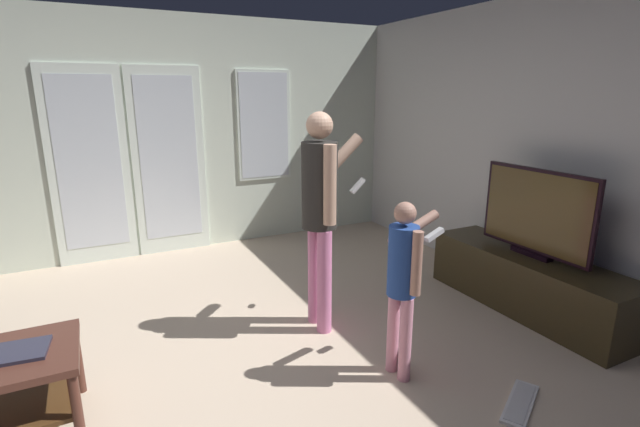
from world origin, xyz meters
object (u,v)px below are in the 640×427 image
at_px(person_adult, 321,203).
at_px(person_child, 404,274).
at_px(loose_keyboard, 520,403).
at_px(tv_stand, 528,282).
at_px(flat_screen_tv, 536,213).
at_px(laptop_closed, 11,353).

distance_m(person_adult, person_child, 0.85).
bearing_deg(person_adult, loose_keyboard, -66.07).
relative_size(tv_stand, loose_keyboard, 3.77).
height_order(flat_screen_tv, person_child, flat_screen_tv).
relative_size(person_adult, person_child, 1.43).
bearing_deg(person_child, flat_screen_tv, 10.84).
bearing_deg(tv_stand, loose_keyboard, -141.00).
relative_size(tv_stand, person_adult, 1.05).
bearing_deg(flat_screen_tv, laptop_closed, 177.09).
bearing_deg(person_child, loose_keyboard, -51.94).
distance_m(flat_screen_tv, person_child, 1.50).
xyz_separation_m(person_adult, person_child, (0.16, -0.78, -0.28)).
xyz_separation_m(tv_stand, flat_screen_tv, (-0.00, 0.00, 0.58)).
height_order(person_adult, loose_keyboard, person_adult).
distance_m(tv_stand, person_adult, 1.85).
height_order(person_child, laptop_closed, person_child).
relative_size(tv_stand, flat_screen_tv, 1.72).
distance_m(person_adult, laptop_closed, 1.99).
bearing_deg(person_child, person_adult, 101.41).
height_order(person_adult, laptop_closed, person_adult).
relative_size(tv_stand, person_child, 1.51).
relative_size(tv_stand, laptop_closed, 5.05).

